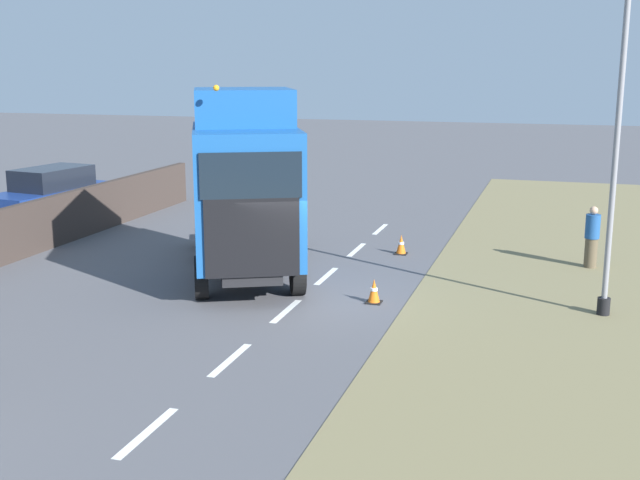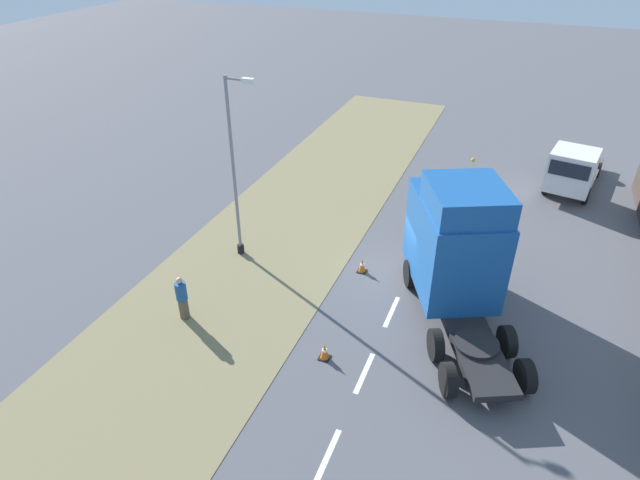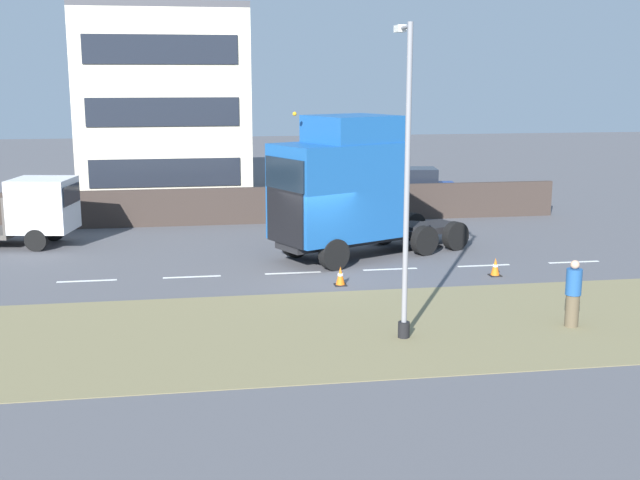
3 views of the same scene
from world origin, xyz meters
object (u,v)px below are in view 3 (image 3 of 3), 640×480
(traffic_cone_lead, at_px, (495,267))
(flatbed_truck, at_px, (29,210))
(lorry_cab, at_px, (343,188))
(pedestrian, at_px, (573,294))
(traffic_cone_trailing, at_px, (340,276))
(lamp_post, at_px, (406,194))
(parked_car, at_px, (406,191))

(traffic_cone_lead, bearing_deg, flatbed_truck, 64.98)
(lorry_cab, bearing_deg, pedestrian, -178.75)
(traffic_cone_lead, bearing_deg, traffic_cone_trailing, 94.18)
(traffic_cone_lead, bearing_deg, lamp_post, 140.50)
(lamp_post, bearing_deg, traffic_cone_lead, -39.50)
(lorry_cab, bearing_deg, parked_car, -52.73)
(traffic_cone_trailing, bearing_deg, traffic_cone_lead, -85.82)
(flatbed_truck, xyz_separation_m, traffic_cone_lead, (-7.14, -15.30, -1.05))
(lamp_post, distance_m, traffic_cone_trailing, 5.99)
(parked_car, height_order, traffic_cone_trailing, parked_car)
(lorry_cab, relative_size, flatbed_truck, 1.20)
(parked_car, distance_m, pedestrian, 17.47)
(flatbed_truck, distance_m, traffic_cone_trailing, 12.76)
(flatbed_truck, height_order, pedestrian, flatbed_truck)
(lamp_post, relative_size, pedestrian, 4.30)
(flatbed_truck, distance_m, lamp_post, 16.72)
(lorry_cab, height_order, parked_car, lorry_cab)
(lorry_cab, relative_size, parked_car, 1.56)
(flatbed_truck, relative_size, parked_car, 1.29)
(flatbed_truck, xyz_separation_m, parked_car, (5.03, -15.69, -0.33))
(flatbed_truck, bearing_deg, lorry_cab, 80.53)
(lamp_post, height_order, traffic_cone_trailing, lamp_post)
(lamp_post, bearing_deg, flatbed_truck, 40.89)
(lorry_cab, xyz_separation_m, traffic_cone_trailing, (-3.50, 0.75, -2.18))
(lorry_cab, relative_size, lamp_post, 1.03)
(lorry_cab, distance_m, lamp_post, 8.59)
(traffic_cone_trailing, bearing_deg, flatbed_truck, 53.82)
(pedestrian, height_order, traffic_cone_trailing, pedestrian)
(parked_car, bearing_deg, pedestrian, -173.48)
(lorry_cab, distance_m, pedestrian, 9.57)
(lorry_cab, xyz_separation_m, flatbed_truck, (4.01, 11.02, -1.13))
(flatbed_truck, relative_size, lamp_post, 0.85)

